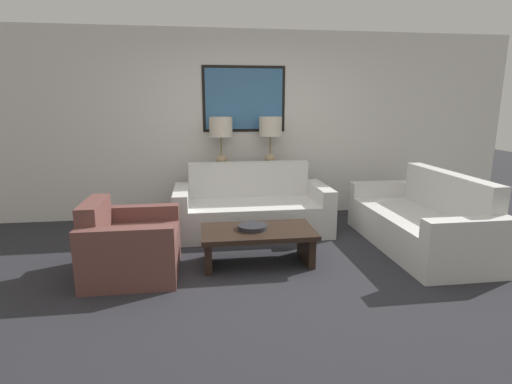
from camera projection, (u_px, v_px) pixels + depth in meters
The scene contains 10 objects.
ground_plane at pixel (272, 279), 3.82m from camera, with size 20.00×20.00×0.00m, color #28282D.
back_wall at pixel (244, 125), 5.81m from camera, with size 8.09×0.12×2.65m.
console_table at pixel (246, 193), 5.77m from camera, with size 1.23×0.35×0.75m.
table_lamp_left at pixel (221, 132), 5.53m from camera, with size 0.32×0.32×0.71m.
table_lamp_right at pixel (270, 131), 5.62m from camera, with size 0.32×0.32×0.71m.
couch_by_back_wall at pixel (252, 210), 5.20m from camera, with size 1.97×0.90×0.87m.
couch_by_side at pixel (421, 223), 4.61m from camera, with size 0.90×1.97×0.87m.
coffee_table at pixel (258, 238), 4.14m from camera, with size 1.17×0.64×0.37m.
decorative_bowl at pixel (253, 227), 4.13m from camera, with size 0.30×0.30×0.05m.
armchair_near_back_wall at pixel (130, 247), 3.89m from camera, with size 0.86×0.93×0.74m.
Camera 1 is at (-0.65, -3.49, 1.65)m, focal length 28.00 mm.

